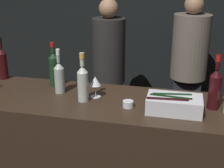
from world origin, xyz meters
name	(u,v)px	position (x,y,z in m)	size (l,w,h in m)	color
wall_back_chalkboard	(148,16)	(0.00, 2.49, 1.40)	(6.40, 0.06, 2.80)	black
bar_counter	(111,164)	(0.00, 0.34, 0.55)	(2.35, 0.67, 1.09)	#2D2116
ice_bin_with_bottles	(173,103)	(0.45, 0.26, 1.15)	(0.37, 0.22, 0.11)	silver
wine_glass	(95,82)	(-0.13, 0.39, 1.21)	(0.09, 0.09, 0.16)	silver
candle_votive	(128,104)	(0.14, 0.26, 1.11)	(0.07, 0.07, 0.05)	silver
rose_wine_bottle	(83,82)	(-0.20, 0.30, 1.24)	(0.08, 0.08, 0.36)	#B2B7AD
red_wine_bottle_black_foil	(2,62)	(-1.03, 0.61, 1.24)	(0.08, 0.08, 0.37)	black
red_wine_bottle_burgundy	(54,68)	(-0.52, 0.53, 1.24)	(0.08, 0.08, 0.36)	#143319
white_wine_bottle	(59,76)	(-0.42, 0.41, 1.22)	(0.08, 0.08, 0.35)	#9EA899
red_wine_bottle_tall	(215,87)	(0.72, 0.37, 1.25)	(0.08, 0.08, 0.39)	black
person_in_hoodie	(189,64)	(0.57, 1.87, 0.96)	(0.42, 0.42, 1.74)	black
person_blond_tee	(109,67)	(-0.31, 1.58, 0.95)	(0.36, 0.36, 1.71)	black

